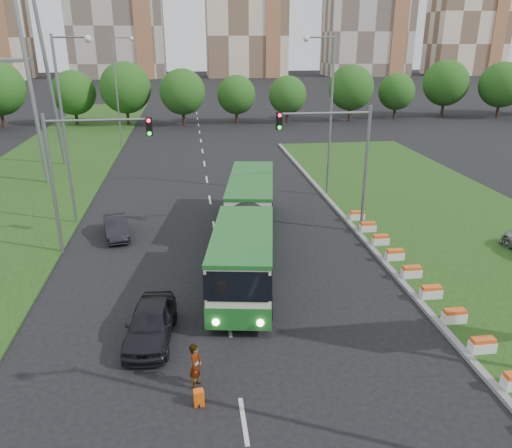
{
  "coord_description": "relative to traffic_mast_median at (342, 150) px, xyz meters",
  "views": [
    {
      "loc": [
        -4.32,
        -18.95,
        11.73
      ],
      "look_at": [
        -1.09,
        5.31,
        2.6
      ],
      "focal_mm": 35.0,
      "sensor_mm": 36.0,
      "label": 1
    }
  ],
  "objects": [
    {
      "name": "ground",
      "position": [
        -4.78,
        -10.0,
        -5.35
      ],
      "size": [
        360.0,
        360.0,
        0.0
      ],
      "primitive_type": "plane",
      "color": "black",
      "rests_on": "ground"
    },
    {
      "name": "grass_median",
      "position": [
        8.22,
        -2.0,
        -5.27
      ],
      "size": [
        14.0,
        60.0,
        0.15
      ],
      "primitive_type": "cube",
      "color": "#1C3E11",
      "rests_on": "ground"
    },
    {
      "name": "median_kerb",
      "position": [
        1.27,
        -2.0,
        -5.26
      ],
      "size": [
        0.3,
        60.0,
        0.18
      ],
      "primitive_type": "cube",
      "color": "gray",
      "rests_on": "ground"
    },
    {
      "name": "left_verge",
      "position": [
        -22.78,
        15.0,
        -5.3
      ],
      "size": [
        12.0,
        110.0,
        0.1
      ],
      "primitive_type": "cube",
      "color": "#1C3E11",
      "rests_on": "ground"
    },
    {
      "name": "lane_markings",
      "position": [
        -7.78,
        10.0,
        -5.35
      ],
      "size": [
        0.2,
        100.0,
        0.01
      ],
      "primitive_type": null,
      "color": "beige",
      "rests_on": "ground"
    },
    {
      "name": "flower_planters",
      "position": [
        1.92,
        -8.1,
        -4.9
      ],
      "size": [
        1.1,
        20.3,
        0.6
      ],
      "primitive_type": null,
      "color": "white",
      "rests_on": "grass_median"
    },
    {
      "name": "traffic_mast_median",
      "position": [
        0.0,
        0.0,
        0.0
      ],
      "size": [
        5.76,
        0.32,
        8.0
      ],
      "color": "gray",
      "rests_on": "ground"
    },
    {
      "name": "traffic_mast_left",
      "position": [
        -15.16,
        -1.0,
        0.0
      ],
      "size": [
        5.76,
        0.32,
        8.0
      ],
      "color": "gray",
      "rests_on": "ground"
    },
    {
      "name": "street_lamps",
      "position": [
        -7.78,
        0.0,
        0.65
      ],
      "size": [
        36.0,
        60.0,
        12.0
      ],
      "primitive_type": null,
      "color": "gray",
      "rests_on": "ground"
    },
    {
      "name": "tree_line",
      "position": [
        5.22,
        45.0,
        -0.85
      ],
      "size": [
        120.0,
        8.0,
        9.0
      ],
      "primitive_type": null,
      "color": "#235416",
      "rests_on": "ground"
    },
    {
      "name": "midrise_east",
      "position": [
        85.22,
        140.0,
        14.65
      ],
      "size": [
        24.0,
        14.0,
        40.0
      ],
      "primitive_type": "cube",
      "color": "beige",
      "rests_on": "ground"
    },
    {
      "name": "articulated_bus",
      "position": [
        -6.17,
        -2.5,
        -3.56
      ],
      "size": [
        2.77,
        17.75,
        2.92
      ],
      "rotation": [
        0.0,
        0.0,
        -0.16
      ],
      "color": "silver",
      "rests_on": "ground"
    },
    {
      "name": "car_left_near",
      "position": [
        -11.05,
        -10.8,
        -4.58
      ],
      "size": [
        2.24,
        4.66,
        1.53
      ],
      "primitive_type": "imported",
      "rotation": [
        0.0,
        0.0,
        -0.1
      ],
      "color": "black",
      "rests_on": "ground"
    },
    {
      "name": "car_left_far",
      "position": [
        -13.93,
        1.13,
        -4.7
      ],
      "size": [
        2.14,
        4.12,
        1.29
      ],
      "primitive_type": "imported",
      "rotation": [
        0.0,
        0.0,
        0.2
      ],
      "color": "black",
      "rests_on": "ground"
    },
    {
      "name": "pedestrian",
      "position": [
        -9.27,
        -14.03,
        -4.49
      ],
      "size": [
        0.6,
        0.73,
        1.73
      ],
      "primitive_type": "imported",
      "rotation": [
        0.0,
        0.0,
        1.23
      ],
      "color": "gray",
      "rests_on": "ground"
    },
    {
      "name": "shopping_trolley",
      "position": [
        -9.2,
        -15.03,
        -5.06
      ],
      "size": [
        0.34,
        0.36,
        0.58
      ],
      "rotation": [
        0.0,
        0.0,
        0.13
      ],
      "color": "#E8550C",
      "rests_on": "ground"
    }
  ]
}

